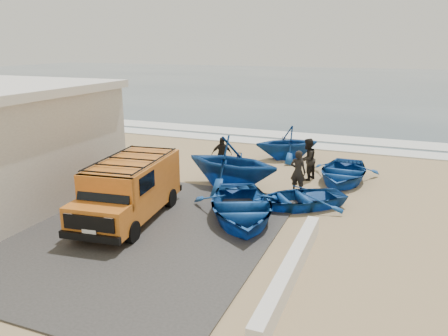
% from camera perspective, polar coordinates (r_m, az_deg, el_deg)
% --- Properties ---
extents(ground, '(160.00, 160.00, 0.00)m').
position_cam_1_polar(ground, '(15.64, -6.87, -5.63)').
color(ground, tan).
extents(slab, '(12.00, 10.00, 0.05)m').
position_cam_1_polar(slab, '(15.16, -17.24, -6.88)').
color(slab, '#3E3B38').
rests_on(slab, ground).
extents(ocean, '(180.00, 88.00, 0.01)m').
position_cam_1_polar(ocean, '(69.32, 16.09, 10.61)').
color(ocean, '#385166').
rests_on(ocean, ground).
extents(surf_line, '(180.00, 1.60, 0.06)m').
position_cam_1_polar(surf_line, '(26.33, 5.64, 3.39)').
color(surf_line, white).
rests_on(surf_line, ground).
extents(surf_wash, '(180.00, 2.20, 0.04)m').
position_cam_1_polar(surf_wash, '(28.70, 7.05, 4.37)').
color(surf_wash, white).
rests_on(surf_wash, ground).
extents(parapet, '(0.35, 6.00, 0.55)m').
position_cam_1_polar(parapet, '(11.33, 8.71, -12.97)').
color(parapet, silver).
rests_on(parapet, ground).
extents(van, '(2.44, 5.02, 2.07)m').
position_cam_1_polar(van, '(14.83, -12.19, -2.53)').
color(van, orange).
rests_on(van, ground).
extents(boat_near_left, '(4.75, 5.38, 0.92)m').
position_cam_1_polar(boat_near_left, '(14.66, 2.19, -5.08)').
color(boat_near_left, '#144BA0').
rests_on(boat_near_left, ground).
extents(boat_near_right, '(4.20, 3.98, 0.71)m').
position_cam_1_polar(boat_near_right, '(16.01, 9.72, -3.88)').
color(boat_near_right, '#144BA0').
rests_on(boat_near_right, ground).
extents(boat_mid_left, '(4.47, 4.00, 2.12)m').
position_cam_1_polar(boat_mid_left, '(17.87, 1.00, 0.83)').
color(boat_mid_left, '#144BA0').
rests_on(boat_mid_left, ground).
extents(boat_mid_right, '(2.93, 4.06, 0.83)m').
position_cam_1_polar(boat_mid_right, '(19.36, 15.23, -0.53)').
color(boat_mid_right, '#144BA0').
rests_on(boat_mid_right, ground).
extents(boat_far_left, '(4.24, 4.11, 1.71)m').
position_cam_1_polar(boat_far_left, '(22.54, 8.23, 3.32)').
color(boat_far_left, '#144BA0').
rests_on(boat_far_left, ground).
extents(fisherman_front, '(0.69, 0.50, 1.74)m').
position_cam_1_polar(fisherman_front, '(17.37, 9.65, -0.50)').
color(fisherman_front, black).
rests_on(fisherman_front, ground).
extents(fisherman_middle, '(0.96, 1.07, 1.83)m').
position_cam_1_polar(fisherman_middle, '(19.16, 10.84, 1.13)').
color(fisherman_middle, black).
rests_on(fisherman_middle, ground).
extents(fisherman_back, '(1.02, 0.78, 1.61)m').
position_cam_1_polar(fisherman_back, '(20.10, -0.31, 1.80)').
color(fisherman_back, black).
rests_on(fisherman_back, ground).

